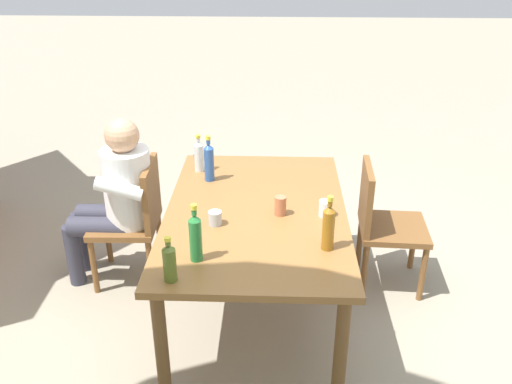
{
  "coord_description": "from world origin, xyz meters",
  "views": [
    {
      "loc": [
        -2.87,
        -0.11,
        2.3
      ],
      "look_at": [
        0.0,
        0.0,
        0.87
      ],
      "focal_mm": 38.7,
      "sensor_mm": 36.0,
      "label": 1
    }
  ],
  "objects_px": {
    "person_in_white_shirt": "(117,194)",
    "cup_steel": "(215,218)",
    "bottle_green": "(195,236)",
    "bottle_clear": "(199,156)",
    "chair_far_right": "(136,216)",
    "dining_table": "(256,222)",
    "chair_near_right": "(382,220)",
    "bottle_olive": "(170,262)",
    "bottle_amber": "(328,227)",
    "cup_glass": "(325,208)",
    "bottle_blue": "(209,161)",
    "table_knife": "(201,160)",
    "cup_terracotta": "(280,206)",
    "backpack_by_near_side": "(300,197)"
  },
  "relations": [
    {
      "from": "bottle_amber",
      "to": "cup_terracotta",
      "type": "bearing_deg",
      "value": 33.97
    },
    {
      "from": "bottle_green",
      "to": "backpack_by_near_side",
      "type": "relative_size",
      "value": 0.77
    },
    {
      "from": "person_in_white_shirt",
      "to": "cup_steel",
      "type": "xyz_separation_m",
      "value": [
        -0.55,
        -0.72,
        0.14
      ]
    },
    {
      "from": "bottle_green",
      "to": "backpack_by_near_side",
      "type": "bearing_deg",
      "value": -18.59
    },
    {
      "from": "dining_table",
      "to": "bottle_green",
      "type": "distance_m",
      "value": 0.64
    },
    {
      "from": "cup_steel",
      "to": "chair_far_right",
      "type": "bearing_deg",
      "value": 47.78
    },
    {
      "from": "bottle_blue",
      "to": "cup_glass",
      "type": "height_order",
      "value": "bottle_blue"
    },
    {
      "from": "bottle_clear",
      "to": "cup_steel",
      "type": "distance_m",
      "value": 0.76
    },
    {
      "from": "bottle_clear",
      "to": "cup_terracotta",
      "type": "distance_m",
      "value": 0.82
    },
    {
      "from": "person_in_white_shirt",
      "to": "cup_steel",
      "type": "height_order",
      "value": "person_in_white_shirt"
    },
    {
      "from": "bottle_clear",
      "to": "bottle_amber",
      "type": "xyz_separation_m",
      "value": [
        -0.96,
        -0.79,
        0.02
      ]
    },
    {
      "from": "chair_far_right",
      "to": "bottle_blue",
      "type": "height_order",
      "value": "bottle_blue"
    },
    {
      "from": "cup_terracotta",
      "to": "chair_near_right",
      "type": "bearing_deg",
      "value": -58.47
    },
    {
      "from": "person_in_white_shirt",
      "to": "bottle_green",
      "type": "xyz_separation_m",
      "value": [
        -0.91,
        -0.66,
        0.23
      ]
    },
    {
      "from": "bottle_amber",
      "to": "cup_glass",
      "type": "distance_m",
      "value": 0.37
    },
    {
      "from": "bottle_blue",
      "to": "cup_terracotta",
      "type": "relative_size",
      "value": 2.71
    },
    {
      "from": "dining_table",
      "to": "table_knife",
      "type": "bearing_deg",
      "value": 29.93
    },
    {
      "from": "person_in_white_shirt",
      "to": "backpack_by_near_side",
      "type": "xyz_separation_m",
      "value": [
        0.9,
        -1.27,
        -0.46
      ]
    },
    {
      "from": "bottle_green",
      "to": "cup_terracotta",
      "type": "xyz_separation_m",
      "value": [
        0.49,
        -0.42,
        -0.08
      ]
    },
    {
      "from": "bottle_clear",
      "to": "bottle_blue",
      "type": "bearing_deg",
      "value": -149.8
    },
    {
      "from": "cup_steel",
      "to": "table_knife",
      "type": "relative_size",
      "value": 0.38
    },
    {
      "from": "dining_table",
      "to": "bottle_green",
      "type": "height_order",
      "value": "bottle_green"
    },
    {
      "from": "chair_near_right",
      "to": "bottle_amber",
      "type": "distance_m",
      "value": 0.98
    },
    {
      "from": "chair_far_right",
      "to": "cup_glass",
      "type": "relative_size",
      "value": 9.17
    },
    {
      "from": "person_in_white_shirt",
      "to": "table_knife",
      "type": "relative_size",
      "value": 5.47
    },
    {
      "from": "dining_table",
      "to": "chair_near_right",
      "type": "height_order",
      "value": "chair_near_right"
    },
    {
      "from": "bottle_olive",
      "to": "cup_steel",
      "type": "height_order",
      "value": "bottle_olive"
    },
    {
      "from": "dining_table",
      "to": "chair_far_right",
      "type": "xyz_separation_m",
      "value": [
        0.37,
        0.83,
        -0.18
      ]
    },
    {
      "from": "bottle_amber",
      "to": "bottle_green",
      "type": "bearing_deg",
      "value": 100.86
    },
    {
      "from": "bottle_clear",
      "to": "bottle_green",
      "type": "height_order",
      "value": "bottle_green"
    },
    {
      "from": "bottle_amber",
      "to": "chair_near_right",
      "type": "bearing_deg",
      "value": -29.55
    },
    {
      "from": "chair_near_right",
      "to": "bottle_olive",
      "type": "xyz_separation_m",
      "value": [
        -1.09,
        1.21,
        0.36
      ]
    },
    {
      "from": "bottle_olive",
      "to": "cup_steel",
      "type": "distance_m",
      "value": 0.56
    },
    {
      "from": "chair_far_right",
      "to": "dining_table",
      "type": "bearing_deg",
      "value": -114.22
    },
    {
      "from": "bottle_clear",
      "to": "cup_terracotta",
      "type": "relative_size",
      "value": 2.28
    },
    {
      "from": "table_knife",
      "to": "bottle_green",
      "type": "bearing_deg",
      "value": -173.65
    },
    {
      "from": "chair_near_right",
      "to": "bottle_green",
      "type": "distance_m",
      "value": 1.49
    },
    {
      "from": "bottle_clear",
      "to": "bottle_olive",
      "type": "height_order",
      "value": "bottle_clear"
    },
    {
      "from": "backpack_by_near_side",
      "to": "cup_glass",
      "type": "bearing_deg",
      "value": -176.69
    },
    {
      "from": "bottle_amber",
      "to": "cup_steel",
      "type": "height_order",
      "value": "bottle_amber"
    },
    {
      "from": "chair_near_right",
      "to": "cup_steel",
      "type": "bearing_deg",
      "value": 117.67
    },
    {
      "from": "cup_glass",
      "to": "backpack_by_near_side",
      "type": "height_order",
      "value": "cup_glass"
    },
    {
      "from": "person_in_white_shirt",
      "to": "bottle_amber",
      "type": "xyz_separation_m",
      "value": [
        -0.78,
        -1.33,
        0.23
      ]
    },
    {
      "from": "dining_table",
      "to": "bottle_amber",
      "type": "distance_m",
      "value": 0.6
    },
    {
      "from": "dining_table",
      "to": "bottle_clear",
      "type": "relative_size",
      "value": 6.35
    },
    {
      "from": "person_in_white_shirt",
      "to": "bottle_blue",
      "type": "height_order",
      "value": "person_in_white_shirt"
    },
    {
      "from": "chair_far_right",
      "to": "bottle_amber",
      "type": "relative_size",
      "value": 2.86
    },
    {
      "from": "chair_near_right",
      "to": "cup_steel",
      "type": "relative_size",
      "value": 10.75
    },
    {
      "from": "chair_near_right",
      "to": "table_knife",
      "type": "height_order",
      "value": "chair_near_right"
    },
    {
      "from": "chair_far_right",
      "to": "backpack_by_near_side",
      "type": "distance_m",
      "value": 1.49
    }
  ]
}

